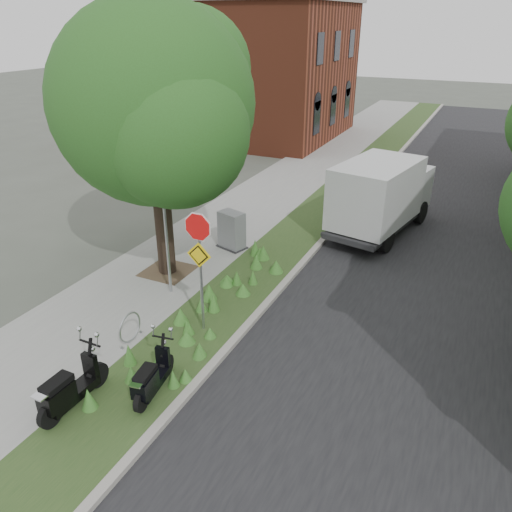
{
  "coord_description": "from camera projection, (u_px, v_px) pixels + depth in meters",
  "views": [
    {
      "loc": [
        4.3,
        -8.25,
        7.17
      ],
      "look_at": [
        -0.96,
        2.72,
        1.3
      ],
      "focal_mm": 35.0,
      "sensor_mm": 36.0,
      "label": 1
    }
  ],
  "objects": [
    {
      "name": "scooter_near",
      "position": [
        66.0,
        394.0,
        9.69
      ],
      "size": [
        0.38,
        1.83,
        0.87
      ],
      "color": "black",
      "rests_on": "ground"
    },
    {
      "name": "sign_assembly",
      "position": [
        199.0,
        249.0,
        11.5
      ],
      "size": [
        0.94,
        0.08,
        3.22
      ],
      "color": "#A5A8AD",
      "rests_on": "ground"
    },
    {
      "name": "utility_cabinet",
      "position": [
        232.0,
        231.0,
        16.58
      ],
      "size": [
        1.08,
        0.87,
        1.25
      ],
      "color": "#262628",
      "rests_on": "ground"
    },
    {
      "name": "brick_building",
      "position": [
        266.0,
        68.0,
        31.23
      ],
      "size": [
        9.4,
        10.4,
        8.3
      ],
      "color": "brown",
      "rests_on": "ground"
    },
    {
      "name": "kerb_near",
      "position": [
        346.0,
        214.0,
        19.78
      ],
      "size": [
        0.2,
        60.0,
        0.13
      ],
      "primitive_type": "cube",
      "color": "#9E9991",
      "rests_on": "ground"
    },
    {
      "name": "scooter_far",
      "position": [
        150.0,
        382.0,
        10.07
      ],
      "size": [
        0.51,
        1.62,
        0.78
      ],
      "color": "black",
      "rests_on": "ground"
    },
    {
      "name": "box_truck",
      "position": [
        381.0,
        193.0,
        17.64
      ],
      "size": [
        2.9,
        5.39,
        2.32
      ],
      "color": "#262628",
      "rests_on": "ground"
    },
    {
      "name": "street_tree_main",
      "position": [
        153.0,
        114.0,
        13.32
      ],
      "size": [
        6.21,
        5.54,
        7.66
      ],
      "color": "black",
      "rests_on": "ground"
    },
    {
      "name": "sidewalk_near",
      "position": [
        260.0,
        201.0,
        21.24
      ],
      "size": [
        3.5,
        60.0,
        0.12
      ],
      "primitive_type": "cube",
      "color": "gray",
      "rests_on": "ground"
    },
    {
      "name": "ground",
      "position": [
        243.0,
        361.0,
        11.49
      ],
      "size": [
        120.0,
        120.0,
        0.0
      ],
      "primitive_type": "plane",
      "color": "#4C5147",
      "rests_on": "ground"
    },
    {
      "name": "road",
      "position": [
        437.0,
        231.0,
        18.45
      ],
      "size": [
        7.0,
        60.0,
        0.01
      ],
      "primitive_type": "cube",
      "color": "black",
      "rests_on": "ground"
    },
    {
      "name": "verge",
      "position": [
        322.0,
        211.0,
        20.17
      ],
      "size": [
        2.0,
        60.0,
        0.12
      ],
      "primitive_type": "cube",
      "color": "#29451D",
      "rests_on": "ground"
    },
    {
      "name": "bare_post",
      "position": [
        166.0,
        226.0,
        13.28
      ],
      "size": [
        0.08,
        0.08,
        4.0
      ],
      "color": "#A5A8AD",
      "rests_on": "ground"
    },
    {
      "name": "bike_hoop",
      "position": [
        130.0,
        327.0,
        11.84
      ],
      "size": [
        0.06,
        0.78,
        0.77
      ],
      "color": "#A5A8AD",
      "rests_on": "ground"
    }
  ]
}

